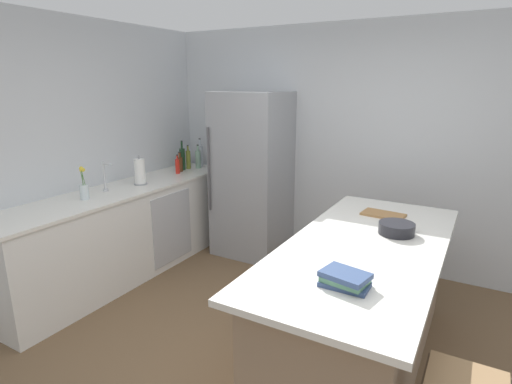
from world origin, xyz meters
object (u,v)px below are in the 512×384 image
(olive_oil_bottle, at_px, (188,159))
(refrigerator, at_px, (252,175))
(soda_bottle, at_px, (200,155))
(cookbook_stack, at_px, (345,279))
(paper_towel_roll, at_px, (140,172))
(syrup_bottle, at_px, (180,164))
(kitchen_island, at_px, (361,304))
(flower_vase, at_px, (84,189))
(gin_bottle, at_px, (198,159))
(mixing_bowl, at_px, (397,228))
(sink_faucet, at_px, (105,176))
(wine_bottle, at_px, (182,159))
(hot_sauce_bottle, at_px, (178,166))
(cutting_board, at_px, (383,214))

(olive_oil_bottle, bearing_deg, refrigerator, 2.83)
(soda_bottle, height_order, cookbook_stack, soda_bottle)
(paper_towel_roll, height_order, syrup_bottle, paper_towel_roll)
(kitchen_island, height_order, soda_bottle, soda_bottle)
(flower_vase, height_order, olive_oil_bottle, flower_vase)
(paper_towel_roll, height_order, gin_bottle, paper_towel_roll)
(kitchen_island, distance_m, refrigerator, 2.24)
(syrup_bottle, distance_m, mixing_bowl, 2.85)
(sink_faucet, xyz_separation_m, syrup_bottle, (0.02, 1.10, -0.06))
(paper_towel_roll, distance_m, soda_bottle, 1.09)
(olive_oil_bottle, bearing_deg, gin_bottle, 44.37)
(sink_faucet, height_order, syrup_bottle, sink_faucet)
(refrigerator, distance_m, sink_faucet, 1.61)
(sink_faucet, xyz_separation_m, mixing_bowl, (2.75, 0.24, -0.13))
(paper_towel_roll, distance_m, cookbook_stack, 2.80)
(refrigerator, height_order, syrup_bottle, refrigerator)
(flower_vase, relative_size, olive_oil_bottle, 1.04)
(cookbook_stack, bearing_deg, wine_bottle, 144.71)
(soda_bottle, relative_size, cookbook_stack, 1.32)
(sink_faucet, relative_size, soda_bottle, 0.83)
(refrigerator, height_order, hot_sauce_bottle, refrigerator)
(wine_bottle, distance_m, cutting_board, 2.64)
(wine_bottle, bearing_deg, hot_sauce_bottle, -66.07)
(olive_oil_bottle, distance_m, hot_sauce_bottle, 0.30)
(gin_bottle, bearing_deg, hot_sauce_bottle, -92.45)
(refrigerator, bearing_deg, kitchen_island, -39.13)
(cookbook_stack, bearing_deg, gin_bottle, 141.13)
(kitchen_island, height_order, syrup_bottle, syrup_bottle)
(olive_oil_bottle, bearing_deg, sink_faucet, -90.21)
(gin_bottle, xyz_separation_m, cookbook_stack, (2.58, -2.08, -0.09))
(soda_bottle, bearing_deg, kitchen_island, -30.85)
(syrup_bottle, bearing_deg, kitchen_island, -24.12)
(paper_towel_roll, distance_m, olive_oil_bottle, 0.91)
(kitchen_island, bearing_deg, flower_vase, -174.55)
(olive_oil_bottle, distance_m, wine_bottle, 0.10)
(paper_towel_roll, bearing_deg, olive_oil_bottle, 95.08)
(paper_towel_roll, xyz_separation_m, cutting_board, (2.48, 0.25, -0.14))
(flower_vase, xyz_separation_m, soda_bottle, (-0.01, 1.77, 0.04))
(paper_towel_roll, bearing_deg, refrigerator, 49.17)
(gin_bottle, height_order, cutting_board, gin_bottle)
(kitchen_island, bearing_deg, cookbook_stack, -84.39)
(cookbook_stack, bearing_deg, refrigerator, 130.94)
(hot_sauce_bottle, height_order, cookbook_stack, hot_sauce_bottle)
(hot_sauce_bottle, bearing_deg, paper_towel_roll, -89.19)
(gin_bottle, relative_size, syrup_bottle, 1.23)
(olive_oil_bottle, height_order, cookbook_stack, olive_oil_bottle)
(refrigerator, distance_m, cutting_board, 1.80)
(cookbook_stack, height_order, mixing_bowl, same)
(syrup_bottle, bearing_deg, olive_oil_bottle, 96.05)
(sink_faucet, distance_m, paper_towel_roll, 0.39)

